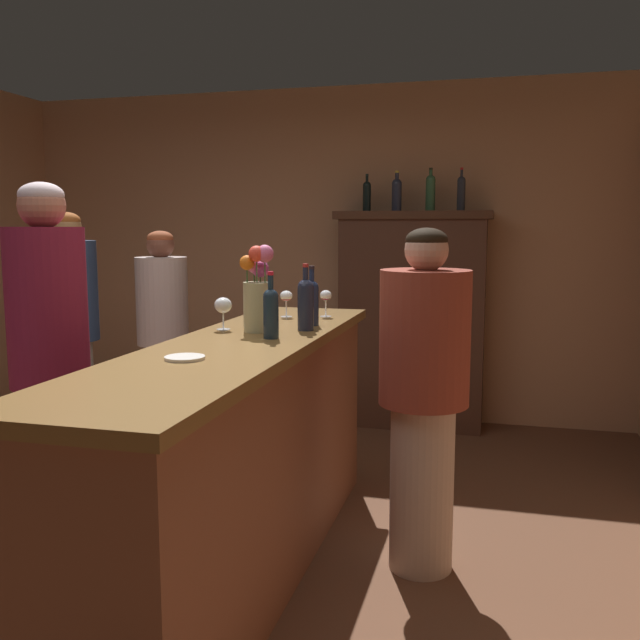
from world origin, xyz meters
name	(u,v)px	position (x,y,z in m)	size (l,w,h in m)	color
floor	(146,580)	(0.00, 0.00, 0.00)	(7.58, 7.58, 0.00)	brown
wall_back	(318,254)	(0.00, 2.98, 1.33)	(5.17, 0.12, 2.66)	tan
bar_counter	(240,460)	(0.39, 0.15, 0.53)	(0.62, 2.59, 1.06)	brown
display_cabinet	(412,316)	(0.83, 2.70, 0.87)	(1.18, 0.38, 1.67)	#43271B
wine_bottle_pinot	(271,310)	(0.50, 0.27, 1.18)	(0.07, 0.07, 0.30)	#182837
wine_bottle_chardonnay	(312,300)	(0.57, 0.70, 1.19)	(0.07, 0.07, 0.30)	#1A243E
wine_bottle_malbec	(306,302)	(0.58, 0.54, 1.20)	(0.08, 0.08, 0.32)	#202538
wine_glass_front	(286,298)	(0.35, 0.99, 1.17)	(0.07, 0.07, 0.15)	white
wine_glass_mid	(326,297)	(0.55, 1.05, 1.17)	(0.06, 0.06, 0.15)	white
wine_glass_rear	(223,306)	(0.20, 0.46, 1.17)	(0.08, 0.08, 0.16)	white
flower_arrangement	(257,291)	(0.38, 0.44, 1.25)	(0.16, 0.15, 0.41)	tan
cheese_plate	(185,358)	(0.35, -0.28, 1.07)	(0.15, 0.15, 0.01)	white
display_bottle_left	(367,195)	(0.47, 2.70, 1.80)	(0.06, 0.06, 0.28)	black
display_bottle_midleft	(397,193)	(0.69, 2.70, 1.81)	(0.07, 0.07, 0.30)	#25293A
display_bottle_center	(430,191)	(0.95, 2.70, 1.82)	(0.07, 0.07, 0.32)	#2C5334
display_bottle_midright	(461,192)	(1.17, 2.70, 1.81)	(0.06, 0.06, 0.32)	#252831
patron_by_cabinet	(50,365)	(-0.39, -0.06, 0.96)	(0.33, 0.33, 1.73)	#40694C
patron_tall	(71,328)	(-1.21, 1.29, 0.90)	(0.36, 0.36, 1.64)	#A8A796
patron_redhead	(163,337)	(-0.65, 1.46, 0.84)	(0.33, 0.33, 1.53)	#25304A
bartender	(424,389)	(1.16, 0.42, 0.83)	(0.40, 0.40, 1.54)	#BAA190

